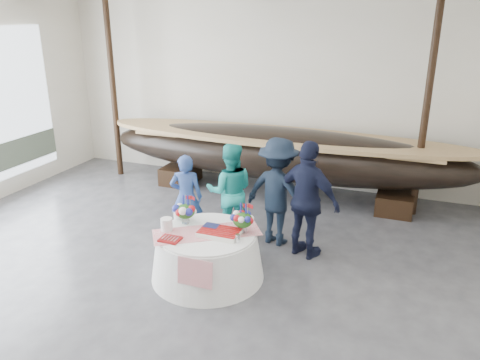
% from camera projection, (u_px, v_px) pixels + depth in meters
% --- Properties ---
extents(floor, '(10.00, 12.00, 0.01)m').
position_uv_depth(floor, '(122.00, 320.00, 6.23)').
color(floor, '#3D3D42').
rests_on(floor, ground).
extents(wall_back, '(10.00, 0.02, 4.50)m').
position_uv_depth(wall_back, '(265.00, 87.00, 10.74)').
color(wall_back, silver).
rests_on(wall_back, ground).
extents(pavilion_structure, '(9.80, 11.76, 4.50)m').
position_uv_depth(pavilion_structure, '(135.00, 0.00, 5.63)').
color(pavilion_structure, black).
rests_on(pavilion_structure, ground).
extents(longboat_display, '(8.21, 1.64, 1.54)m').
position_uv_depth(longboat_display, '(280.00, 153.00, 10.14)').
color(longboat_display, black).
rests_on(longboat_display, ground).
extents(banquet_table, '(1.73, 1.73, 0.74)m').
position_uv_depth(banquet_table, '(207.00, 255.00, 7.14)').
color(banquet_table, white).
rests_on(banquet_table, ground).
extents(tabletop_items, '(1.63, 1.35, 0.40)m').
position_uv_depth(tabletop_items, '(209.00, 220.00, 7.08)').
color(tabletop_items, '#B41224').
rests_on(tabletop_items, banquet_table).
extents(guest_woman_blue, '(0.66, 0.53, 1.57)m').
position_uv_depth(guest_woman_blue, '(186.00, 197.00, 8.25)').
color(guest_woman_blue, navy).
rests_on(guest_woman_blue, ground).
extents(guest_woman_teal, '(1.03, 0.93, 1.75)m').
position_uv_depth(guest_woman_teal, '(230.00, 191.00, 8.28)').
color(guest_woman_teal, teal).
rests_on(guest_woman_teal, ground).
extents(guest_man_left, '(1.35, 0.95, 1.90)m').
position_uv_depth(guest_man_left, '(278.00, 192.00, 8.03)').
color(guest_man_left, black).
rests_on(guest_man_left, ground).
extents(guest_man_right, '(1.26, 0.87, 1.98)m').
position_uv_depth(guest_man_right, '(308.00, 200.00, 7.56)').
color(guest_man_right, black).
rests_on(guest_man_right, ground).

